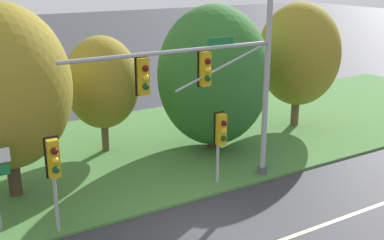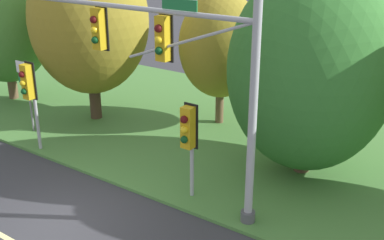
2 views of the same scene
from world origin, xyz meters
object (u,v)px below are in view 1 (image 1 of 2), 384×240
Objects in this scene: pedestrian_signal_near_kerb at (54,165)px; tree_behind_signpost at (102,83)px; tree_tall_centre at (299,54)px; traffic_signal_mast at (220,77)px; tree_left_of_mast at (3,88)px; tree_mid_verge at (213,76)px; pedestrian_signal_further_along at (221,133)px.

tree_behind_signpost reaches higher than pedestrian_signal_near_kerb.
pedestrian_signal_near_kerb is 0.50× the size of tree_tall_centre.
tree_left_of_mast is (-6.95, 3.25, -0.19)m from traffic_signal_mast.
pedestrian_signal_near_kerb is 0.46× the size of tree_left_of_mast.
traffic_signal_mast is at bearing -151.64° from tree_tall_centre.
traffic_signal_mast reaches higher than tree_tall_centre.
tree_left_of_mast is 9.13m from tree_mid_verge.
tree_mid_verge reaches higher than tree_tall_centre.
tree_left_of_mast is at bearing -150.63° from tree_behind_signpost.
tree_behind_signpost is at bearing 170.77° from tree_tall_centre.
pedestrian_signal_further_along is 8.80m from tree_tall_centre.
tree_tall_centre is (7.60, 4.07, 1.74)m from pedestrian_signal_further_along.
pedestrian_signal_further_along is (6.46, 0.43, -0.28)m from pedestrian_signal_near_kerb.
tree_mid_verge is at bearing 60.74° from pedestrian_signal_further_along.
traffic_signal_mast is at bearing -25.05° from tree_left_of_mast.
traffic_signal_mast is 2.83× the size of pedestrian_signal_further_along.
traffic_signal_mast is at bearing -67.65° from tree_behind_signpost.
tree_mid_verge is (4.53, -2.12, 0.20)m from tree_behind_signpost.
pedestrian_signal_further_along is at bearing -119.26° from tree_mid_verge.
tree_mid_verge is at bearing -175.09° from tree_tall_centre.
tree_left_of_mast is 1.33× the size of tree_behind_signpost.
tree_left_of_mast is at bearing -176.40° from tree_tall_centre.
traffic_signal_mast reaches higher than pedestrian_signal_further_along.
tree_mid_verge is 5.62m from tree_tall_centre.
pedestrian_signal_near_kerb is 0.61× the size of tree_behind_signpost.
tree_behind_signpost is at bearing 29.37° from tree_left_of_mast.
tree_behind_signpost is (-2.52, 5.72, 1.13)m from pedestrian_signal_further_along.
pedestrian_signal_near_kerb is (-6.33, -0.34, -1.93)m from traffic_signal_mast.
tree_left_of_mast reaches higher than pedestrian_signal_further_along.
tree_mid_verge is (8.47, 4.03, 1.05)m from pedestrian_signal_near_kerb.
pedestrian_signal_near_kerb is at bearing -154.58° from tree_mid_verge.
tree_left_of_mast reaches higher than pedestrian_signal_near_kerb.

